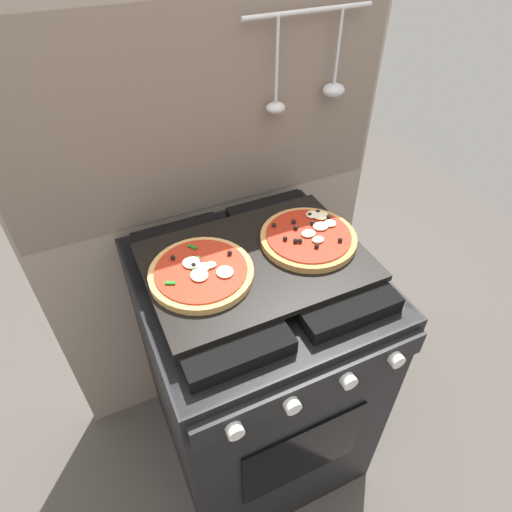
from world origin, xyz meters
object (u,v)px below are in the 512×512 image
(stove, at_px, (256,368))
(pizza_left, at_px, (202,274))
(baking_tray, at_px, (256,261))
(pizza_right, at_px, (309,237))

(stove, bearing_deg, pizza_left, -178.78)
(baking_tray, relative_size, pizza_left, 2.17)
(stove, bearing_deg, pizza_right, 3.49)
(stove, relative_size, pizza_right, 3.62)
(baking_tray, distance_m, pizza_right, 0.16)
(baking_tray, bearing_deg, stove, -90.00)
(pizza_right, bearing_deg, baking_tray, -177.12)
(stove, relative_size, baking_tray, 1.67)
(baking_tray, relative_size, pizza_right, 2.17)
(pizza_left, relative_size, pizza_right, 1.00)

